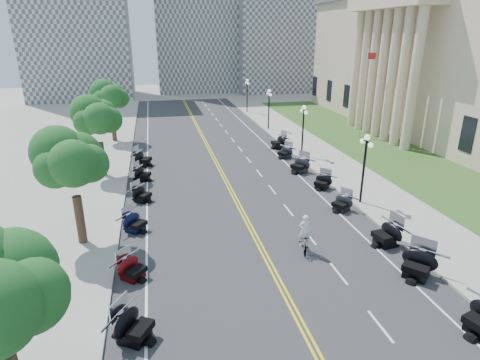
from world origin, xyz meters
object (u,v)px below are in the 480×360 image
bicycle (304,242)px  cyclist_rider (305,218)px  flagpole (363,95)px  civic_building (476,57)px

bicycle → cyclist_rider: (0.00, 0.00, 1.50)m
flagpole → bicycle: size_ratio=5.38×
civic_building → cyclist_rider: bearing=-141.7°
civic_building → bicycle: size_ratio=27.45×
civic_building → bicycle: 38.83m
bicycle → civic_building: bearing=51.7°
civic_building → flagpole: bearing=180.0°
cyclist_rider → civic_building: bearing=-141.7°
cyclist_rider → bicycle: bearing=-0.0°
civic_building → flagpole: (-14.00, 0.00, -3.90)m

